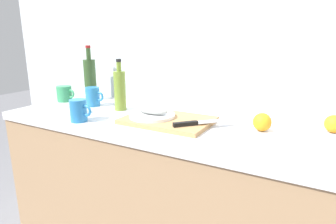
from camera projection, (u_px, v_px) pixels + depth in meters
back_wall at (223, 45)px, 1.50m from camera, size 3.20×0.05×2.50m
kitchen_counter at (194, 210)px, 1.42m from camera, size 2.00×0.60×0.90m
cutting_board at (168, 120)px, 1.34m from camera, size 0.40×0.29×0.02m
white_plate at (152, 115)px, 1.35m from camera, size 0.22×0.22×0.01m
fish_fillet at (152, 110)px, 1.35m from camera, size 0.16×0.07×0.04m
chef_knife at (197, 123)px, 1.23m from camera, size 0.22×0.23×0.02m
olive_oil_bottle at (120, 90)px, 1.54m from camera, size 0.06×0.06×0.28m
wine_bottle at (90, 79)px, 1.79m from camera, size 0.07×0.07×0.34m
coffee_mug_0 at (79, 110)px, 1.34m from camera, size 0.12×0.08×0.11m
coffee_mug_1 at (65, 94)px, 1.77m from camera, size 0.13×0.09×0.10m
coffee_mug_2 at (93, 97)px, 1.65m from camera, size 0.12×0.08×0.11m
orange_0 at (76, 107)px, 1.48m from camera, size 0.07×0.07×0.07m
orange_1 at (262, 122)px, 1.21m from camera, size 0.08×0.08×0.08m
orange_2 at (334, 124)px, 1.19m from camera, size 0.07×0.07×0.07m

